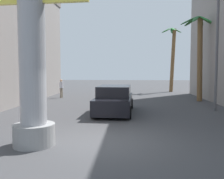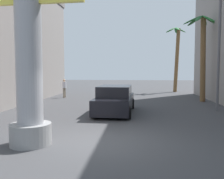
% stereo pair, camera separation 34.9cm
% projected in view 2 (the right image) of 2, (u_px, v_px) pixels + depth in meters
% --- Properties ---
extents(ground_plane, '(91.65, 91.65, 0.00)m').
position_uv_depth(ground_plane, '(119.00, 104.00, 18.38)').
color(ground_plane, '#424244').
extents(neon_sign_pole, '(3.66, 1.33, 9.90)m').
position_uv_depth(neon_sign_pole, '(28.00, 4.00, 7.83)').
color(neon_sign_pole, '#9E9EA3').
rests_on(neon_sign_pole, ground).
extents(street_lamp, '(2.39, 0.28, 7.17)m').
position_uv_depth(street_lamp, '(213.00, 38.00, 14.70)').
color(street_lamp, '#59595E').
rests_on(street_lamp, ground).
extents(car_lead, '(2.17, 4.93, 1.56)m').
position_uv_depth(car_lead, '(115.00, 100.00, 14.28)').
color(car_lead, black).
rests_on(car_lead, ground).
extents(palm_tree_mid_right, '(2.75, 2.57, 6.71)m').
position_uv_depth(palm_tree_mid_right, '(202.00, 50.00, 19.43)').
color(palm_tree_mid_right, brown).
rests_on(palm_tree_mid_right, ground).
extents(palm_tree_far_right, '(2.28, 2.39, 7.35)m').
position_uv_depth(palm_tree_far_right, '(177.00, 55.00, 28.28)').
color(palm_tree_far_right, brown).
rests_on(palm_tree_far_right, ground).
extents(pedestrian_far_left, '(0.42, 0.42, 1.66)m').
position_uv_depth(pedestrian_far_left, '(64.00, 87.00, 22.25)').
color(pedestrian_far_left, gray).
rests_on(pedestrian_far_left, ground).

